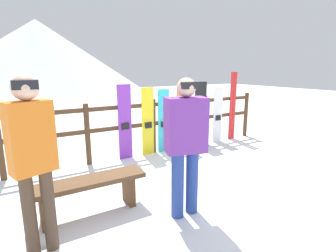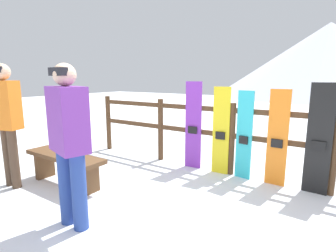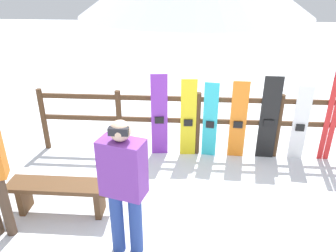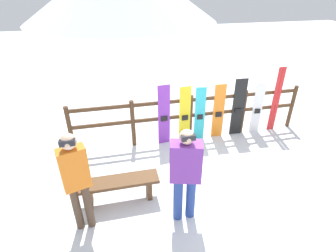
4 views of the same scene
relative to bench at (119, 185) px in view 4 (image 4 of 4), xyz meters
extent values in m
plane|color=white|center=(1.86, -0.16, -0.35)|extent=(40.00, 40.00, 0.00)
cylinder|color=#4C331E|center=(-0.95, 1.78, 0.24)|extent=(0.10, 0.10, 1.17)
cylinder|color=#4C331E|center=(0.45, 1.78, 0.24)|extent=(0.10, 0.10, 1.17)
cylinder|color=#4C331E|center=(1.86, 1.78, 0.24)|extent=(0.10, 0.10, 1.17)
cylinder|color=#4C331E|center=(3.26, 1.78, 0.24)|extent=(0.10, 0.10, 1.17)
cylinder|color=#4C331E|center=(4.66, 1.78, 0.24)|extent=(0.10, 0.10, 1.17)
cube|color=#4C331E|center=(1.86, 1.78, 0.30)|extent=(5.61, 0.05, 0.08)
cube|color=#4C331E|center=(1.86, 1.78, 0.70)|extent=(5.61, 0.05, 0.08)
cube|color=brown|center=(0.00, 0.00, 0.09)|extent=(1.41, 0.36, 0.06)
cube|color=brown|center=(-0.53, 0.00, -0.14)|extent=(0.08, 0.29, 0.41)
cube|color=brown|center=(0.53, 0.00, -0.14)|extent=(0.08, 0.29, 0.41)
cylinder|color=navy|center=(0.91, -0.62, 0.07)|extent=(0.15, 0.15, 0.82)
cylinder|color=navy|center=(1.13, -0.62, 0.07)|extent=(0.15, 0.15, 0.82)
cube|color=#723399|center=(1.02, -0.62, 0.80)|extent=(0.53, 0.38, 0.65)
sphere|color=#D8B293|center=(1.02, -0.62, 1.24)|extent=(0.22, 0.22, 0.22)
cube|color=black|center=(1.02, -0.68, 1.27)|extent=(0.20, 0.08, 0.08)
cylinder|color=#4C3828|center=(-0.68, -0.46, 0.08)|extent=(0.12, 0.12, 0.85)
cylinder|color=#4C3828|center=(-0.50, -0.46, 0.08)|extent=(0.12, 0.12, 0.85)
cube|color=orange|center=(-0.59, -0.46, 0.84)|extent=(0.43, 0.32, 0.67)
sphere|color=#D8B293|center=(-0.59, -0.46, 1.29)|extent=(0.23, 0.23, 0.23)
cube|color=black|center=(-0.59, -0.53, 1.32)|extent=(0.21, 0.08, 0.08)
cube|color=purple|center=(1.19, 1.72, 0.40)|extent=(0.29, 0.05, 1.50)
cube|color=black|center=(1.19, 1.69, 0.33)|extent=(0.16, 0.05, 0.12)
cube|color=yellow|center=(1.69, 1.72, 0.36)|extent=(0.28, 0.04, 1.42)
cube|color=black|center=(1.69, 1.69, 0.29)|extent=(0.15, 0.04, 0.12)
cube|color=#2DBFCC|center=(2.07, 1.72, 0.34)|extent=(0.25, 0.06, 1.37)
cube|color=black|center=(2.07, 1.69, 0.27)|extent=(0.14, 0.05, 0.12)
cube|color=orange|center=(2.56, 1.72, 0.36)|extent=(0.28, 0.03, 1.40)
cube|color=black|center=(2.56, 1.69, 0.28)|extent=(0.16, 0.04, 0.12)
cube|color=black|center=(3.07, 1.72, 0.40)|extent=(0.31, 0.04, 1.50)
cube|color=black|center=(3.07, 1.69, 0.33)|extent=(0.17, 0.04, 0.12)
cube|color=white|center=(3.61, 1.72, 0.33)|extent=(0.25, 0.04, 1.35)
cube|color=black|center=(3.61, 1.69, 0.26)|extent=(0.14, 0.04, 0.12)
cube|color=red|center=(4.05, 1.72, 0.51)|extent=(0.09, 0.02, 1.71)
cube|color=red|center=(4.16, 1.72, 0.51)|extent=(0.09, 0.02, 1.71)
camera|label=1|loc=(-0.71, -3.08, 1.46)|focal=28.00mm
camera|label=2|loc=(3.28, -2.20, 1.21)|focal=28.00mm
camera|label=3|loc=(1.71, -3.51, 2.67)|focal=35.00mm
camera|label=4|loc=(0.06, -3.63, 3.19)|focal=28.00mm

